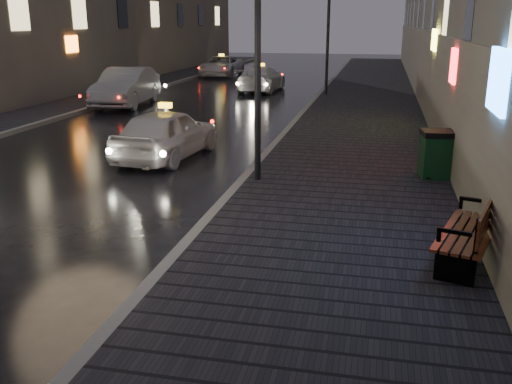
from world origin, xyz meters
TOP-DOWN VIEW (x-y plane):
  - ground at (0.00, 0.00)m, footprint 120.00×120.00m
  - sidewalk at (3.90, 21.00)m, footprint 4.60×58.00m
  - curb at (1.50, 21.00)m, footprint 0.20×58.00m
  - sidewalk_far at (-8.70, 21.00)m, footprint 2.40×58.00m
  - curb_far at (-7.40, 21.00)m, footprint 0.20×58.00m
  - lamp_near at (1.85, 6.00)m, footprint 0.36×0.36m
  - lamp_far at (1.85, 22.00)m, footprint 0.36×0.36m
  - bench at (5.92, 2.10)m, footprint 1.21×2.07m
  - trash_bin at (5.80, 7.07)m, footprint 0.80×0.80m
  - taxi_near at (-1.12, 8.10)m, footprint 2.02×4.19m
  - car_left_mid at (-6.47, 17.25)m, footprint 2.22×5.09m
  - taxi_mid at (-1.74, 23.65)m, footprint 2.03×4.63m
  - taxi_far at (-6.14, 31.67)m, footprint 2.23×4.78m

SIDE VIEW (x-z plane):
  - ground at x=0.00m, z-range 0.00..0.00m
  - sidewalk at x=3.90m, z-range 0.00..0.15m
  - curb at x=1.50m, z-range 0.00..0.15m
  - sidewalk_far at x=-8.70m, z-range 0.00..0.15m
  - curb_far at x=-7.40m, z-range 0.00..0.15m
  - bench at x=5.92m, z-range 0.15..1.15m
  - taxi_mid at x=-1.74m, z-range 0.00..1.32m
  - taxi_far at x=-6.14m, z-range 0.00..1.32m
  - taxi_near at x=-1.12m, z-range 0.00..1.38m
  - trash_bin at x=5.80m, z-range 0.16..1.24m
  - car_left_mid at x=-6.47m, z-range 0.00..1.63m
  - lamp_near at x=1.85m, z-range 0.85..6.13m
  - lamp_far at x=1.85m, z-range 0.85..6.13m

